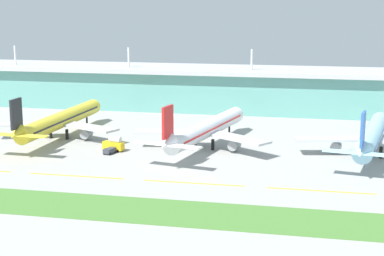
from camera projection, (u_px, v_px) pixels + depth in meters
ground_plane at (207, 180)px, 169.99m from camera, size 600.00×600.00×0.00m
terminal_building at (253, 89)px, 275.48m from camera, size 288.00×34.00×28.08m
airliner_near at (60, 120)px, 221.07m from camera, size 48.77×69.22×18.90m
airliner_middle at (206, 129)px, 205.58m from camera, size 47.74×66.65×18.90m
airliner_far at (372, 136)px, 195.15m from camera, size 48.09×65.30×18.90m
taxiway_stripe_mid_west at (76, 176)px, 173.81m from camera, size 28.00×0.70×0.04m
taxiway_stripe_centre at (194, 183)px, 166.96m from camera, size 28.00×0.70×0.04m
taxiway_stripe_mid_east at (321, 191)px, 160.12m from camera, size 28.00×0.70×0.04m
grass_verge at (185, 213)px, 143.18m from camera, size 300.00×18.00×0.10m
fuel_truck at (114, 144)px, 202.56m from camera, size 7.62×4.28×4.95m
pushback_tug at (110, 151)px, 198.85m from camera, size 3.43×4.86×1.85m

